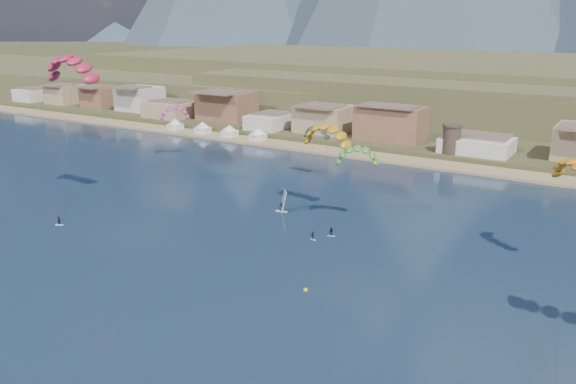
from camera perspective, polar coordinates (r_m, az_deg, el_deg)
The scene contains 14 objects.
ground at distance 86.17m, azimuth -11.56°, elevation -11.57°, with size 2400.00×2400.00×0.00m, color #0D1D32.
beach at distance 173.60m, azimuth 13.04°, elevation 2.79°, with size 2200.00×12.00×0.90m.
foothills at distance 290.05m, azimuth 25.85°, elevation 8.72°, with size 940.00×210.00×18.00m.
town at distance 202.14m, azimuth 3.90°, elevation 7.31°, with size 400.00×24.00×12.00m.
watchtower at distance 178.33m, azimuth 15.54°, elevation 4.98°, with size 5.82×5.82×8.60m.
beach_tents at distance 209.47m, azimuth -7.06°, elevation 6.35°, with size 43.40×6.40×5.00m.
kitesurfer_red at distance 131.50m, azimuth -20.26°, elevation 11.56°, with size 13.47×14.17×34.39m.
kitesurfer_yellow at distance 121.59m, azimuth 3.79°, elevation 5.87°, with size 13.85×14.28×22.26m.
kitesurfer_green at distance 114.67m, azimuth 6.69°, elevation 3.77°, with size 9.44×14.67×18.66m.
distant_kite_pink at distance 174.34m, azimuth -10.93°, elevation 7.76°, with size 8.78×8.66×17.58m.
distant_kite_dark at distance 150.41m, azimuth 2.77°, elevation 6.04°, with size 7.42×5.47×15.67m.
distant_kite_orange at distance 103.36m, azimuth 26.02°, elevation 2.17°, with size 8.95×9.22×20.40m.
windsurfer at distance 126.44m, azimuth -0.55°, elevation -1.26°, with size 2.76×3.02×4.80m.
buoy at distance 91.32m, azimuth 1.72°, elevation -9.45°, with size 0.69×0.69×0.69m.
Camera 1 is at (53.71, -54.22, 40.01)m, focal length 36.73 mm.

